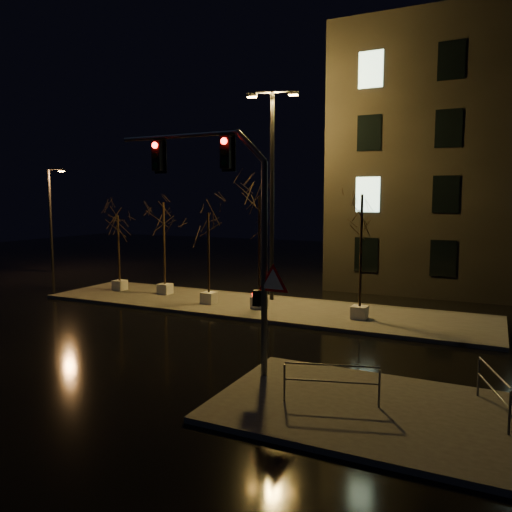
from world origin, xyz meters
The scene contains 13 objects.
ground centered at (0.00, 0.00, 0.00)m, with size 90.00×90.00×0.00m, color black.
median centered at (0.00, 6.00, 0.07)m, with size 22.00×5.00×0.15m, color #403D39.
sidewalk_corner centered at (7.50, -3.50, 0.07)m, with size 7.00×5.00×0.15m, color #403D39.
tree_0 centered at (-8.61, 6.35, 3.43)m, with size 1.80×1.80×4.32m.
tree_1 centered at (-5.60, 6.49, 4.00)m, with size 1.80×1.80×5.07m.
tree_2 centered at (-2.17, 5.40, 3.62)m, with size 1.80×1.80×4.57m.
tree_3 centered at (0.54, 5.45, 4.22)m, with size 1.80×1.80×5.37m.
tree_4 centered at (5.30, 5.44, 4.28)m, with size 1.80×1.80×5.44m.
traffic_signal_mast centered at (3.36, -2.57, 4.78)m, with size 5.78×0.27×7.06m.
streetlight_main centered at (0.23, 7.58, 6.12)m, with size 2.58×0.82×10.35m.
streetlight_far centered at (-18.52, 10.72, 4.09)m, with size 1.46×0.36×7.44m.
guard_rail_a centered at (6.88, -3.79, 0.82)m, with size 2.29×0.71×1.03m.
guard_rail_b centered at (10.50, -2.65, 0.83)m, with size 0.73×2.12×1.05m.
Camera 1 is at (10.37, -15.34, 5.21)m, focal length 35.00 mm.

